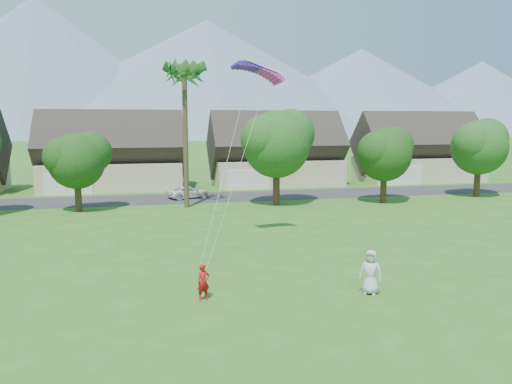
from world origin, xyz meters
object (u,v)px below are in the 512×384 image
object	(u,v)px
watcher	(371,272)
parafoil_kite	(259,69)
kite_flyer	(203,282)
parked_car	(189,192)

from	to	relation	value
watcher	parafoil_kite	distance (m)	14.12
watcher	kite_flyer	bearing A→B (deg)	-150.96
parked_car	parafoil_kite	xyz separation A→B (m)	(2.49, -19.66, 9.91)
parafoil_kite	parked_car	bearing A→B (deg)	84.22
kite_flyer	parafoil_kite	xyz separation A→B (m)	(4.54, 9.23, 9.73)
kite_flyer	watcher	distance (m)	7.18
kite_flyer	parked_car	size ratio (longest dim) A/B	0.37
kite_flyer	parafoil_kite	size ratio (longest dim) A/B	0.47
watcher	parafoil_kite	size ratio (longest dim) A/B	0.59
watcher	parafoil_kite	bearing A→B (deg)	140.34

